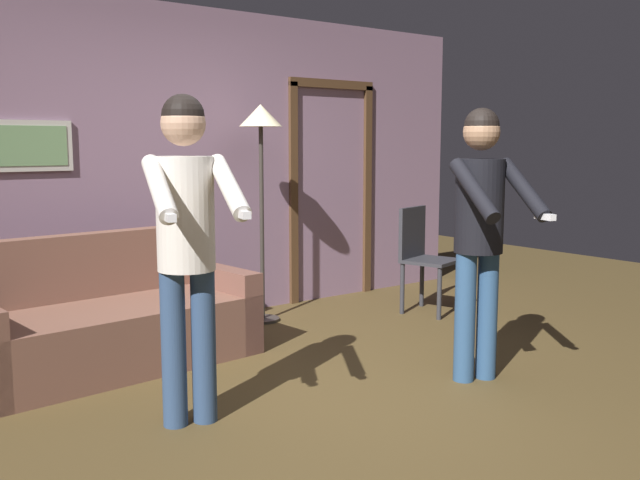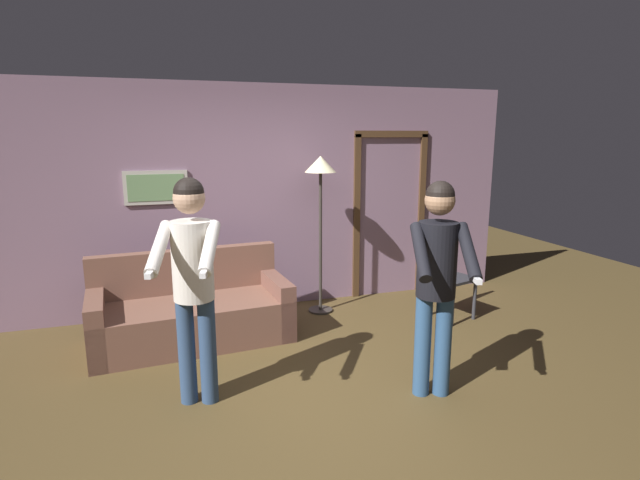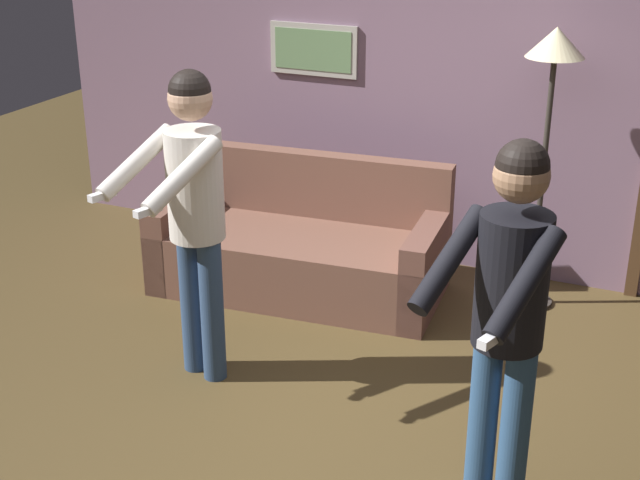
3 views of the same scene
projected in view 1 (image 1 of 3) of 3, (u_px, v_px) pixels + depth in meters
The scene contains 7 objects.
ground_plane at pixel (340, 398), 4.19m from camera, with size 12.00×12.00×0.00m, color #4D3C20.
back_wall_assembly at pixel (167, 167), 5.81m from camera, with size 6.40×0.10×2.60m.
couch at pixel (109, 325), 4.78m from camera, with size 1.96×1.01×0.87m.
torchiere_lamp at pixel (261, 139), 5.82m from camera, with size 0.35×0.35×1.80m.
person_standing_left at pixel (187, 228), 3.66m from camera, with size 0.55×0.72×1.74m.
person_standing_right at pixel (480, 219), 4.38m from camera, with size 0.55×0.68×1.70m.
dining_chair_distant at pixel (422, 253), 6.29m from camera, with size 0.52×0.52×0.93m.
Camera 1 is at (-2.53, -3.13, 1.49)m, focal length 40.00 mm.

